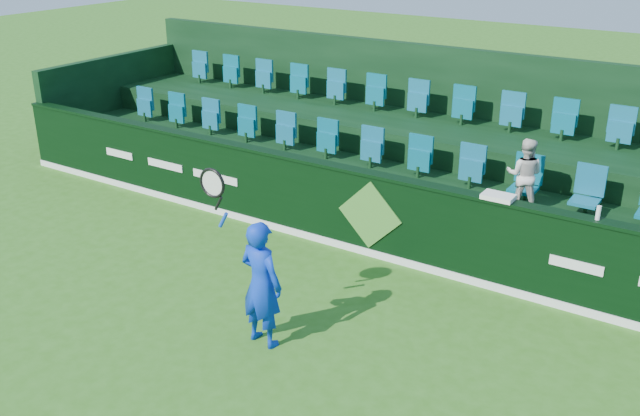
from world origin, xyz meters
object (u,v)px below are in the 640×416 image
Objects in this scene: tennis_player at (261,282)px; spectator_left at (524,175)px; drinks_bottle at (598,213)px; towel at (498,197)px.

spectator_left is at bearing 65.25° from tennis_player.
tennis_player is at bearing 54.28° from spectator_left.
drinks_bottle is at bearing 42.66° from tennis_player.
tennis_player is 4.50m from spectator_left.
spectator_left is 5.97× the size of drinks_bottle.
drinks_bottle reaches higher than towel.
tennis_player reaches higher than spectator_left.
drinks_bottle is at bearing 0.00° from towel.
spectator_left reaches higher than towel.
towel is (-0.00, -1.12, 0.02)m from spectator_left.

